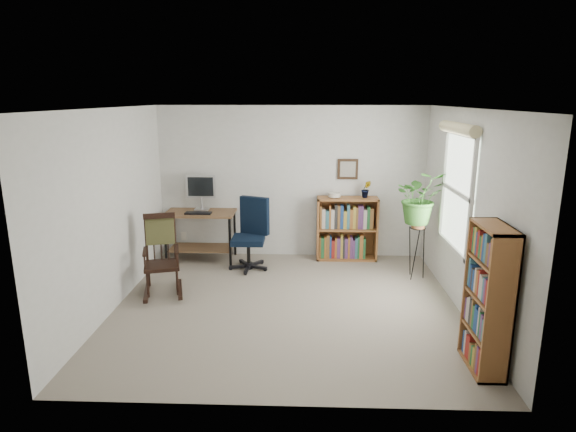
{
  "coord_description": "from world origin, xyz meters",
  "views": [
    {
      "loc": [
        0.22,
        -5.53,
        2.52
      ],
      "look_at": [
        0.0,
        0.4,
        1.05
      ],
      "focal_mm": 30.0,
      "sensor_mm": 36.0,
      "label": 1
    }
  ],
  "objects_px": {
    "rocking_chair": "(161,255)",
    "office_chair": "(248,234)",
    "tall_bookshelf": "(488,299)",
    "desk": "(201,236)",
    "low_bookshelf": "(347,229)"
  },
  "relations": [
    {
      "from": "low_bookshelf",
      "to": "desk",
      "type": "bearing_deg",
      "value": -177.01
    },
    {
      "from": "desk",
      "to": "tall_bookshelf",
      "type": "height_order",
      "value": "tall_bookshelf"
    },
    {
      "from": "rocking_chair",
      "to": "tall_bookshelf",
      "type": "xyz_separation_m",
      "value": [
        3.57,
        -1.66,
        0.17
      ]
    },
    {
      "from": "rocking_chair",
      "to": "office_chair",
      "type": "bearing_deg",
      "value": 27.7
    },
    {
      "from": "rocking_chair",
      "to": "desk",
      "type": "bearing_deg",
      "value": 64.89
    },
    {
      "from": "desk",
      "to": "tall_bookshelf",
      "type": "distance_m",
      "value": 4.52
    },
    {
      "from": "desk",
      "to": "tall_bookshelf",
      "type": "relative_size",
      "value": 0.77
    },
    {
      "from": "office_chair",
      "to": "tall_bookshelf",
      "type": "bearing_deg",
      "value": -24.53
    },
    {
      "from": "rocking_chair",
      "to": "tall_bookshelf",
      "type": "bearing_deg",
      "value": -40.78
    },
    {
      "from": "desk",
      "to": "low_bookshelf",
      "type": "distance_m",
      "value": 2.31
    },
    {
      "from": "low_bookshelf",
      "to": "tall_bookshelf",
      "type": "height_order",
      "value": "tall_bookshelf"
    },
    {
      "from": "desk",
      "to": "low_bookshelf",
      "type": "height_order",
      "value": "low_bookshelf"
    },
    {
      "from": "rocking_chair",
      "to": "low_bookshelf",
      "type": "bearing_deg",
      "value": 14.67
    },
    {
      "from": "office_chair",
      "to": "rocking_chair",
      "type": "distance_m",
      "value": 1.41
    },
    {
      "from": "low_bookshelf",
      "to": "rocking_chair",
      "type": "bearing_deg",
      "value": -149.53
    }
  ]
}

